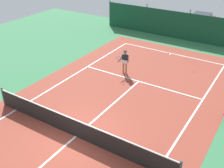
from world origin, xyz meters
TOP-DOWN VIEW (x-y plane):
  - ground_plane at (0.00, 0.00)m, footprint 36.00×36.00m
  - court_surface at (0.00, 0.00)m, footprint 11.02×26.60m
  - tennis_net at (0.00, 0.00)m, footprint 10.12×0.10m
  - back_fence at (-0.00, 16.02)m, footprint 16.30×0.98m
  - tennis_player at (-1.38, 6.95)m, footprint 0.67×0.78m
  - tennis_ball_near_player at (-0.18, 11.91)m, footprint 0.07×0.07m
  - tennis_ball_midcourt at (2.59, 9.65)m, footprint 0.07×0.07m
  - parked_car at (0.21, 18.70)m, footprint 2.10×4.24m

SIDE VIEW (x-z plane):
  - ground_plane at x=0.00m, z-range 0.00..0.00m
  - court_surface at x=0.00m, z-range 0.00..0.01m
  - tennis_ball_near_player at x=-0.18m, z-range 0.00..0.07m
  - tennis_ball_midcourt at x=2.59m, z-range 0.00..0.07m
  - tennis_net at x=0.00m, z-range -0.04..1.06m
  - back_fence at x=0.00m, z-range -0.68..2.02m
  - parked_car at x=0.21m, z-range 0.00..1.68m
  - tennis_player at x=-1.38m, z-range 0.14..1.78m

